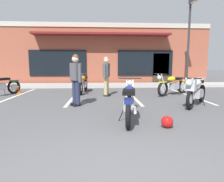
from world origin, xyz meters
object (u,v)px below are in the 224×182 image
object	(u,v)px
motorcycle_black_cruiser	(173,85)
motorcycle_green_cafe_racer	(196,90)
motorcycle_red_sportbike	(83,83)
parking_lot_lamp_post	(190,32)
motorcycle_foreground_classic	(129,101)
person_in_black_shirt	(76,77)
person_in_shorts_foreground	(106,74)
traffic_cone	(18,88)
helmet_on_pavement	(167,122)

from	to	relation	value
motorcycle_black_cruiser	motorcycle_green_cafe_racer	distance (m)	2.34
motorcycle_red_sportbike	parking_lot_lamp_post	world-z (taller)	parking_lot_lamp_post
motorcycle_foreground_classic	person_in_black_shirt	distance (m)	2.31
motorcycle_foreground_classic	motorcycle_black_cruiser	distance (m)	4.50
motorcycle_foreground_classic	motorcycle_red_sportbike	distance (m)	4.89
person_in_shorts_foreground	traffic_cone	xyz separation A→B (m)	(-4.18, 1.07, -0.69)
motorcycle_green_cafe_racer	parking_lot_lamp_post	size ratio (longest dim) A/B	0.36
person_in_black_shirt	traffic_cone	bearing A→B (deg)	136.16
motorcycle_black_cruiser	helmet_on_pavement	bearing A→B (deg)	-111.99
motorcycle_black_cruiser	parking_lot_lamp_post	world-z (taller)	parking_lot_lamp_post
helmet_on_pavement	person_in_black_shirt	bearing A→B (deg)	132.99
motorcycle_black_cruiser	person_in_black_shirt	xyz separation A→B (m)	(-4.01, -2.04, 0.49)
motorcycle_foreground_classic	traffic_cone	bearing A→B (deg)	134.59
motorcycle_red_sportbike	motorcycle_black_cruiser	bearing A→B (deg)	-12.76
person_in_black_shirt	person_in_shorts_foreground	distance (m)	2.20
motorcycle_green_cafe_racer	parking_lot_lamp_post	distance (m)	5.81
person_in_shorts_foreground	parking_lot_lamp_post	world-z (taller)	parking_lot_lamp_post
motorcycle_black_cruiser	motorcycle_green_cafe_racer	bearing A→B (deg)	-93.00
helmet_on_pavement	traffic_cone	distance (m)	7.59
traffic_cone	person_in_black_shirt	bearing A→B (deg)	-43.84
person_in_shorts_foreground	parking_lot_lamp_post	xyz separation A→B (m)	(4.75, 2.60, 2.20)
helmet_on_pavement	parking_lot_lamp_post	distance (m)	8.35
motorcycle_green_cafe_racer	person_in_black_shirt	bearing A→B (deg)	175.64
motorcycle_black_cruiser	helmet_on_pavement	world-z (taller)	motorcycle_black_cruiser
helmet_on_pavement	traffic_cone	size ratio (longest dim) A/B	0.49
motorcycle_black_cruiser	traffic_cone	size ratio (longest dim) A/B	3.47
motorcycle_black_cruiser	person_in_black_shirt	bearing A→B (deg)	-153.04
motorcycle_green_cafe_racer	person_in_black_shirt	distance (m)	3.92
parking_lot_lamp_post	motorcycle_foreground_classic	bearing A→B (deg)	-124.66
motorcycle_green_cafe_racer	helmet_on_pavement	bearing A→B (deg)	-128.56
parking_lot_lamp_post	motorcycle_black_cruiser	bearing A→B (deg)	-125.71
motorcycle_green_cafe_racer	person_in_shorts_foreground	xyz separation A→B (m)	(-2.84, 2.23, 0.42)
motorcycle_black_cruiser	helmet_on_pavement	xyz separation A→B (m)	(-1.79, -4.43, -0.33)
helmet_on_pavement	parking_lot_lamp_post	bearing A→B (deg)	62.66
motorcycle_red_sportbike	traffic_cone	xyz separation A→B (m)	(-3.10, 0.05, -0.20)
motorcycle_foreground_classic	motorcycle_black_cruiser	bearing A→B (deg)	56.05
person_in_black_shirt	person_in_shorts_foreground	bearing A→B (deg)	61.43
person_in_black_shirt	motorcycle_foreground_classic	bearing A→B (deg)	-48.40
parking_lot_lamp_post	person_in_shorts_foreground	bearing A→B (deg)	-151.33
motorcycle_green_cafe_racer	person_in_shorts_foreground	bearing A→B (deg)	141.91
motorcycle_red_sportbike	motorcycle_black_cruiser	size ratio (longest dim) A/B	1.15
motorcycle_green_cafe_racer	helmet_on_pavement	distance (m)	2.70
person_in_black_shirt	motorcycle_black_cruiser	bearing A→B (deg)	26.96
motorcycle_red_sportbike	person_in_black_shirt	distance (m)	3.00
motorcycle_green_cafe_racer	traffic_cone	world-z (taller)	motorcycle_green_cafe_racer
motorcycle_foreground_classic	traffic_cone	xyz separation A→B (m)	(-4.63, 4.69, -0.20)
motorcycle_red_sportbike	parking_lot_lamp_post	bearing A→B (deg)	15.07
motorcycle_foreground_classic	motorcycle_green_cafe_racer	size ratio (longest dim) A/B	1.21
motorcycle_red_sportbike	traffic_cone	world-z (taller)	motorcycle_red_sportbike
motorcycle_red_sportbike	parking_lot_lamp_post	size ratio (longest dim) A/B	0.43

